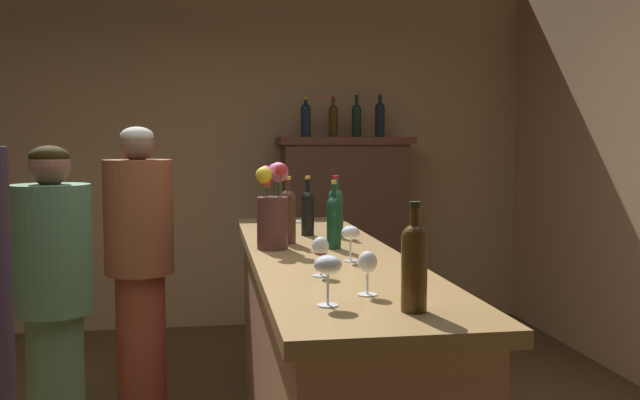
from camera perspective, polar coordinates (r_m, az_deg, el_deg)
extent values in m
cube|color=tan|center=(5.91, -8.37, 4.01)|extent=(5.32, 0.12, 2.94)
cube|color=#976947|center=(3.23, 0.25, -13.93)|extent=(0.56, 2.63, 1.01)
cube|color=olive|center=(3.10, 0.25, -4.62)|extent=(0.64, 2.74, 0.05)
cube|color=brown|center=(5.74, 1.97, -2.77)|extent=(0.99, 0.41, 1.58)
cube|color=brown|center=(5.69, 1.99, 4.82)|extent=(1.07, 0.47, 0.06)
cylinder|color=#123E25|center=(3.15, 1.13, -2.17)|extent=(0.07, 0.07, 0.20)
sphere|color=#123E25|center=(3.14, 1.14, -0.37)|extent=(0.07, 0.07, 0.07)
cylinder|color=#123E25|center=(3.13, 1.14, 0.48)|extent=(0.02, 0.02, 0.09)
cylinder|color=gold|center=(3.13, 1.14, 1.47)|extent=(0.02, 0.02, 0.02)
cylinder|color=#492A1E|center=(3.31, -2.61, -1.68)|extent=(0.07, 0.07, 0.22)
sphere|color=#492A1E|center=(3.30, -2.62, 0.18)|extent=(0.07, 0.07, 0.07)
cylinder|color=#492A1E|center=(3.30, -2.62, 0.92)|extent=(0.03, 0.03, 0.08)
cylinder|color=gold|center=(3.30, -2.63, 1.79)|extent=(0.03, 0.03, 0.02)
cylinder|color=#21492E|center=(3.59, 1.29, -1.31)|extent=(0.08, 0.08, 0.20)
sphere|color=#21492E|center=(3.58, 1.29, 0.30)|extent=(0.08, 0.08, 0.08)
cylinder|color=#21492E|center=(3.57, 1.29, 1.03)|extent=(0.03, 0.03, 0.09)
cylinder|color=red|center=(3.57, 1.29, 1.88)|extent=(0.03, 0.03, 0.02)
cylinder|color=#462F11|center=(2.00, 7.65, -6.02)|extent=(0.07, 0.07, 0.21)
sphere|color=#462F11|center=(1.99, 7.68, -3.03)|extent=(0.07, 0.07, 0.07)
cylinder|color=#462F11|center=(1.98, 7.69, -1.81)|extent=(0.03, 0.03, 0.08)
cylinder|color=black|center=(1.98, 7.71, -0.36)|extent=(0.03, 0.03, 0.02)
cylinder|color=black|center=(3.59, -1.01, -1.36)|extent=(0.07, 0.07, 0.19)
sphere|color=black|center=(3.59, -1.01, 0.18)|extent=(0.07, 0.07, 0.07)
cylinder|color=black|center=(3.58, -1.01, 0.94)|extent=(0.02, 0.02, 0.10)
cylinder|color=gold|center=(3.58, -1.01, 1.84)|extent=(0.03, 0.03, 0.02)
cylinder|color=white|center=(2.07, 0.64, -8.54)|extent=(0.06, 0.06, 0.00)
cylinder|color=white|center=(2.06, 0.64, -7.29)|extent=(0.01, 0.01, 0.09)
ellipsoid|color=white|center=(2.05, 0.64, -5.29)|extent=(0.08, 0.08, 0.06)
cylinder|color=white|center=(2.52, 0.05, -6.15)|extent=(0.06, 0.06, 0.00)
cylinder|color=white|center=(2.52, 0.05, -5.36)|extent=(0.01, 0.01, 0.07)
ellipsoid|color=white|center=(2.50, 0.05, -3.80)|extent=(0.06, 0.06, 0.07)
ellipsoid|color=maroon|center=(2.51, 0.05, -4.26)|extent=(0.05, 0.05, 0.03)
cylinder|color=white|center=(2.22, 3.86, -7.66)|extent=(0.06, 0.06, 0.00)
cylinder|color=white|center=(2.21, 3.87, -6.79)|extent=(0.01, 0.01, 0.06)
ellipsoid|color=white|center=(2.20, 3.88, -5.06)|extent=(0.06, 0.06, 0.07)
cylinder|color=white|center=(2.83, 2.47, -4.96)|extent=(0.06, 0.06, 0.00)
cylinder|color=white|center=(2.82, 2.48, -4.07)|extent=(0.01, 0.01, 0.08)
ellipsoid|color=white|center=(2.81, 2.48, -2.66)|extent=(0.07, 0.07, 0.06)
cylinder|color=#512C27|center=(3.14, -3.88, -1.89)|extent=(0.14, 0.14, 0.23)
cylinder|color=#38602D|center=(3.13, -3.38, 0.40)|extent=(0.01, 0.01, 0.20)
sphere|color=#BD528E|center=(3.13, -3.39, 2.27)|extent=(0.09, 0.09, 0.09)
cylinder|color=#38602D|center=(3.17, -3.75, 0.54)|extent=(0.01, 0.01, 0.21)
sphere|color=#C3418E|center=(3.16, -3.76, 2.47)|extent=(0.05, 0.05, 0.05)
cylinder|color=#38602D|center=(3.16, -4.41, 0.44)|extent=(0.01, 0.01, 0.20)
sphere|color=#D2558F|center=(3.15, -4.42, 2.28)|extent=(0.06, 0.06, 0.06)
cylinder|color=#38602D|center=(3.13, -4.37, -0.01)|extent=(0.01, 0.01, 0.16)
sphere|color=#DA4337|center=(3.13, -4.38, 1.45)|extent=(0.05, 0.05, 0.05)
cylinder|color=#38602D|center=(3.08, -4.57, 0.23)|extent=(0.01, 0.01, 0.19)
sphere|color=gold|center=(3.07, -4.58, 2.02)|extent=(0.07, 0.07, 0.07)
cylinder|color=#38602D|center=(3.09, -3.17, 0.48)|extent=(0.01, 0.01, 0.22)
sphere|color=red|center=(3.08, -3.18, 2.51)|extent=(0.05, 0.05, 0.05)
cylinder|color=white|center=(4.21, -1.73, -1.71)|extent=(0.15, 0.15, 0.01)
cylinder|color=#1B283F|center=(5.64, -1.17, 6.27)|extent=(0.08, 0.08, 0.22)
sphere|color=#1B283F|center=(5.64, -1.17, 7.40)|extent=(0.08, 0.08, 0.08)
cylinder|color=#1B283F|center=(5.64, -1.17, 7.78)|extent=(0.03, 0.03, 0.07)
cylinder|color=gold|center=(5.65, -1.18, 8.24)|extent=(0.03, 0.03, 0.02)
cylinder|color=#4D3313|center=(5.67, 1.08, 6.22)|extent=(0.08, 0.08, 0.22)
sphere|color=#4D3313|center=(5.68, 1.09, 7.32)|extent=(0.08, 0.08, 0.08)
cylinder|color=#4D3313|center=(5.68, 1.09, 7.78)|extent=(0.03, 0.03, 0.09)
cylinder|color=red|center=(5.68, 1.09, 8.32)|extent=(0.03, 0.03, 0.02)
cylinder|color=#153220|center=(5.71, 2.98, 6.24)|extent=(0.08, 0.08, 0.22)
sphere|color=#153220|center=(5.71, 2.98, 7.36)|extent=(0.08, 0.08, 0.08)
cylinder|color=#153220|center=(5.72, 2.99, 7.86)|extent=(0.03, 0.03, 0.10)
cylinder|color=black|center=(5.72, 2.99, 8.44)|extent=(0.03, 0.03, 0.02)
cylinder|color=#1B2530|center=(5.75, 4.88, 6.30)|extent=(0.08, 0.08, 0.24)
sphere|color=#1B2530|center=(5.76, 4.89, 7.49)|extent=(0.08, 0.08, 0.08)
cylinder|color=#1B2530|center=(5.76, 4.89, 7.93)|extent=(0.03, 0.03, 0.09)
cylinder|color=red|center=(5.76, 4.90, 8.46)|extent=(0.03, 0.03, 0.02)
cylinder|color=brown|center=(4.09, -14.29, -11.43)|extent=(0.27, 0.27, 0.82)
cylinder|color=brown|center=(3.95, -14.51, -1.33)|extent=(0.37, 0.37, 0.62)
sphere|color=brown|center=(3.93, -14.62, 4.42)|extent=(0.19, 0.19, 0.19)
ellipsoid|color=#BAB4A4|center=(3.93, -14.64, 5.04)|extent=(0.18, 0.18, 0.10)
cylinder|color=#486648|center=(3.45, -20.58, -14.90)|extent=(0.24, 0.24, 0.79)
cylinder|color=#446B4C|center=(3.29, -20.93, -3.73)|extent=(0.34, 0.34, 0.57)
sphere|color=brown|center=(3.26, -21.11, 2.59)|extent=(0.18, 0.18, 0.18)
ellipsoid|color=black|center=(3.26, -21.13, 3.29)|extent=(0.17, 0.17, 0.10)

